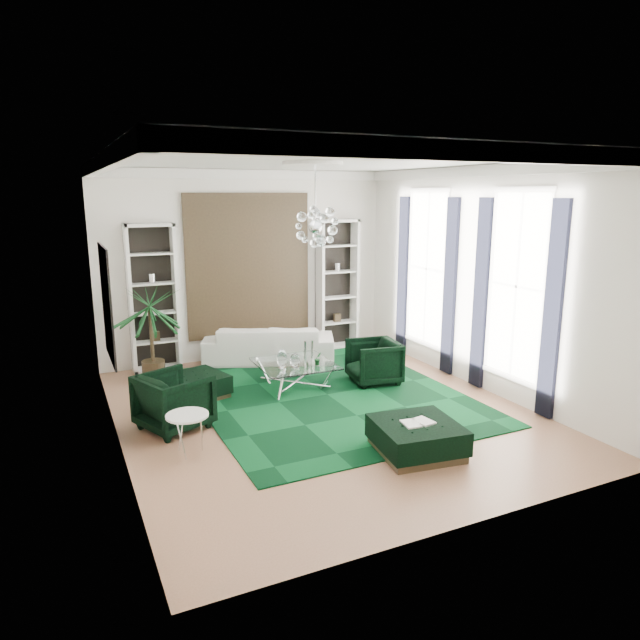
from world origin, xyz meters
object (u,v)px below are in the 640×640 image
sofa (269,343)px  armchair_left (174,401)px  coffee_table (295,375)px  ottoman_side (197,386)px  side_table (188,434)px  armchair_right (374,362)px  palm (150,321)px  ottoman_front (417,438)px

sofa → armchair_left: armchair_left is taller
coffee_table → ottoman_side: 1.70m
sofa → side_table: bearing=78.7°
sofa → armchair_right: size_ratio=3.02×
coffee_table → palm: palm is taller
ottoman_side → coffee_table: bearing=-6.9°
ottoman_side → side_table: (-0.59, -2.04, 0.07)m
ottoman_side → side_table: side_table is taller
palm → sofa: bearing=5.7°
armchair_left → side_table: armchair_left is taller
armchair_left → side_table: 0.92m
palm → armchair_right: bearing=-26.9°
armchair_right → sofa: bearing=-139.9°
armchair_right → side_table: bearing=-59.4°
ottoman_side → armchair_left: bearing=-117.1°
armchair_left → armchair_right: armchair_left is taller
ottoman_front → ottoman_side: bearing=122.8°
ottoman_front → sofa: bearing=93.6°
sofa → side_table: sofa is taller
sofa → side_table: 4.25m
sofa → palm: size_ratio=1.15×
ottoman_front → palm: size_ratio=0.46×
ottoman_side → ottoman_front: ottoman_front is taller
armchair_left → ottoman_side: armchair_left is taller
ottoman_front → side_table: (-2.71, 1.25, 0.06)m
coffee_table → ottoman_front: coffee_table is taller
coffee_table → ottoman_front: (0.43, -3.09, -0.01)m
sofa → coffee_table: sofa is taller
coffee_table → palm: (-2.19, 1.43, 0.90)m
side_table → ottoman_side: bearing=74.0°
ottoman_front → side_table: size_ratio=1.88×
armchair_right → ottoman_side: size_ratio=0.97×
coffee_table → ottoman_side: size_ratio=1.46×
ottoman_front → side_table: side_table is taller
sofa → armchair_right: armchair_right is taller
sofa → ottoman_side: bearing=61.9°
sofa → armchair_right: (1.24, -2.04, 0.01)m
armchair_right → coffee_table: armchair_right is taller
armchair_left → side_table: bearing=157.0°
coffee_table → armchair_left: bearing=-157.9°
armchair_right → side_table: size_ratio=1.55×
coffee_table → ottoman_side: (-1.69, 0.21, -0.03)m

